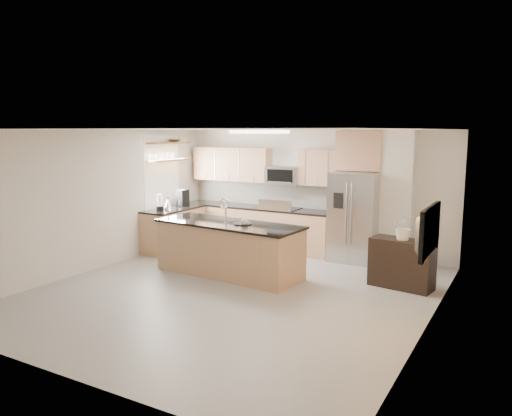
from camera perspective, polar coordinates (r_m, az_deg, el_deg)
The scene contains 27 objects.
floor at distance 8.17m, azimuth -2.62°, elevation -9.59°, with size 6.50×6.50×0.00m, color gray.
ceiling at distance 7.75m, azimuth -2.76°, elevation 8.97°, with size 6.00×6.50×0.02m, color white.
wall_back at distance 10.73m, azimuth 6.55°, elevation 1.92°, with size 6.00×0.02×2.60m, color beige.
wall_front at distance 5.44m, azimuth -21.21°, elevation -5.41°, with size 6.00×0.02×2.60m, color beige.
wall_left at distance 9.77m, azimuth -17.79°, elevation 0.88°, with size 0.02×6.50×2.60m, color beige.
wall_right at distance 6.79m, azimuth 19.36°, elevation -2.55°, with size 0.02×6.50×2.60m, color beige.
back_counter at distance 11.10m, azimuth -0.01°, elevation -2.11°, with size 3.55×0.66×1.44m.
left_counter at distance 11.02m, azimuth -9.38°, elevation -2.37°, with size 0.66×1.50×0.92m.
range at distance 10.81m, azimuth 2.85°, elevation -2.42°, with size 0.76×0.64×1.14m.
upper_cabinets at distance 11.10m, azimuth 0.03°, elevation 4.93°, with size 3.50×0.33×0.75m.
microwave at distance 10.75m, azimuth 3.20°, elevation 3.75°, with size 0.76×0.40×0.40m.
refrigerator at distance 10.07m, azimuth 11.24°, elevation -1.00°, with size 0.92×0.78×1.78m.
partition_column at distance 10.02m, azimuth 15.84°, elevation 1.16°, with size 0.60×0.30×2.60m, color silver.
window at distance 11.05m, azimuth -10.77°, elevation 3.85°, with size 0.04×1.15×1.65m.
shelf_lower at distance 11.02m, azimuth -9.97°, elevation 5.43°, with size 0.30×1.20×0.04m, color olive.
shelf_upper at distance 11.01m, azimuth -10.02°, elevation 7.35°, with size 0.30×1.20×0.04m, color olive.
ceiling_fixture at distance 9.33m, azimuth 0.41°, elevation 8.71°, with size 1.00×0.50×0.06m, color white.
island at distance 9.05m, azimuth -3.11°, elevation -4.63°, with size 2.81×1.21×1.37m.
credenza at distance 8.63m, azimuth 16.32°, elevation -6.12°, with size 1.02×0.43×0.82m, color black.
cup at distance 8.73m, azimuth -1.29°, elevation -1.63°, with size 0.12×0.12×0.10m, color white.
platter at distance 8.78m, azimuth -1.57°, elevation -1.83°, with size 0.32×0.32×0.02m, color black.
blender at distance 10.59m, azimuth -10.92°, elevation 0.49°, with size 0.15×0.15×0.35m.
kettle at distance 10.71m, azimuth -10.04°, elevation 0.46°, with size 0.23×0.23×0.28m.
coffee_maker at distance 11.21m, azimuth -8.40°, elevation 1.12°, with size 0.22×0.25×0.36m.
bowl at distance 11.19m, azimuth -9.25°, elevation 7.68°, with size 0.32×0.32×0.08m, color #ACACAE.
flower_vase at distance 8.43m, azimuth 16.63°, elevation -1.40°, with size 0.58×0.50×0.64m, color beige.
television at distance 6.60m, azimuth 18.31°, elevation -2.37°, with size 1.08×0.14×0.62m, color black.
Camera 1 is at (4.11, -6.57, 2.58)m, focal length 35.00 mm.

